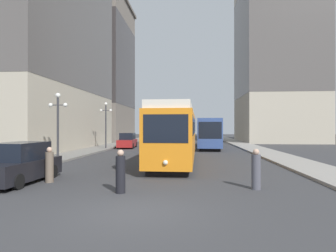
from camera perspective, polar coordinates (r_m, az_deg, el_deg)
The scene contains 15 objects.
ground_plane at distance 9.14m, azimuth -6.40°, elevation -16.16°, with size 200.00×200.00×0.00m, color #38383A.
sidewalk_left at distance 49.82m, azimuth -7.68°, elevation -3.05°, with size 2.93×120.00×0.15m, color gray.
sidewalk_right at distance 49.22m, azimuth 12.90°, elevation -3.08°, with size 2.93×120.00×0.15m, color gray.
streetcar at distance 21.64m, azimuth 1.63°, elevation -1.33°, with size 2.93×14.81×3.89m.
transit_bus at distance 36.41m, azimuth 7.88°, elevation -1.13°, with size 3.08×12.98×3.45m.
parked_car_left_near at distance 36.34m, azimuth -7.81°, elevation -2.87°, with size 2.08×4.86×1.82m.
parked_car_left_mid at distance 15.07m, azimuth -26.61°, elevation -6.56°, with size 2.01×4.56×1.82m.
pedestrian_crossing_near at distance 11.56m, azimuth -9.14°, elevation -8.89°, with size 0.37×0.37×1.65m.
pedestrian_crossing_far at distance 12.59m, azimuth 16.61°, elevation -8.21°, with size 0.37×0.37×1.64m.
pedestrian_on_sidewalk at distance 14.61m, azimuth -21.87°, elevation -7.14°, with size 0.36×0.36×1.61m.
lamp_post_left_near at distance 22.86m, azimuth -20.45°, elevation 1.95°, with size 1.41×0.36×4.85m.
lamp_post_left_far at distance 34.16m, azimuth -11.89°, elevation 1.55°, with size 1.41×0.36×5.18m.
building_left_corner at distance 57.86m, azimuth -13.42°, elevation 10.67°, with size 11.66×16.55×26.12m.
building_left_midblock at distance 38.21m, azimuth -23.27°, elevation 17.13°, with size 10.70×23.57×26.99m.
building_right_corner at distance 56.36m, azimuth 20.20°, elevation 14.02°, with size 12.91×16.09×31.77m.
Camera 1 is at (1.66, -8.63, 2.51)m, focal length 31.64 mm.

